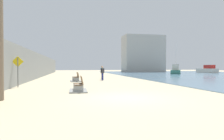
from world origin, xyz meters
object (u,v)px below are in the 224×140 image
at_px(person_walking, 102,71).
at_px(boat_far_left, 207,70).
at_px(pedestrian_sign, 18,68).
at_px(boat_distant, 176,70).
at_px(bench_far, 76,79).
at_px(bench_near, 79,88).
at_px(person_standing, 102,72).

xyz_separation_m(person_walking, boat_far_left, (29.70, 18.03, -0.21)).
bearing_deg(pedestrian_sign, boat_distant, 40.39).
bearing_deg(boat_distant, bench_far, -141.87).
relative_size(boat_distant, pedestrian_sign, 2.79).
bearing_deg(bench_far, bench_near, -90.46).
distance_m(boat_distant, pedestrian_sign, 34.62).
bearing_deg(boat_far_left, person_walking, -148.74).
bearing_deg(person_walking, person_standing, -97.65).
relative_size(bench_far, pedestrian_sign, 0.89).
xyz_separation_m(bench_far, person_standing, (3.09, 1.08, 0.72)).
bearing_deg(bench_near, person_walking, 74.09).
relative_size(bench_near, person_standing, 1.28).
xyz_separation_m(person_walking, pedestrian_sign, (-7.95, -8.87, 0.50)).
relative_size(boat_distant, boat_far_left, 0.95).
distance_m(bench_near, boat_distant, 33.86).
relative_size(person_walking, pedestrian_sign, 0.71).
relative_size(bench_near, bench_far, 0.98).
xyz_separation_m(bench_far, boat_distant, (21.84, 17.14, 0.57)).
bearing_deg(bench_far, person_walking, 46.26).
bearing_deg(person_standing, boat_distant, 40.57).
relative_size(person_standing, boat_distant, 0.25).
distance_m(person_walking, pedestrian_sign, 11.92).
height_order(person_walking, person_standing, person_walking).
bearing_deg(person_walking, bench_far, -133.74).
height_order(person_walking, boat_distant, boat_distant).
distance_m(bench_near, person_walking, 12.76).
height_order(bench_far, boat_distant, boat_distant).
distance_m(bench_far, pedestrian_sign, 7.08).
xyz_separation_m(boat_distant, boat_far_left, (11.28, 4.47, -0.02)).
distance_m(person_standing, boat_distant, 24.69).
relative_size(bench_near, boat_distant, 0.32).
xyz_separation_m(bench_far, boat_far_left, (33.12, 21.61, 0.55)).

